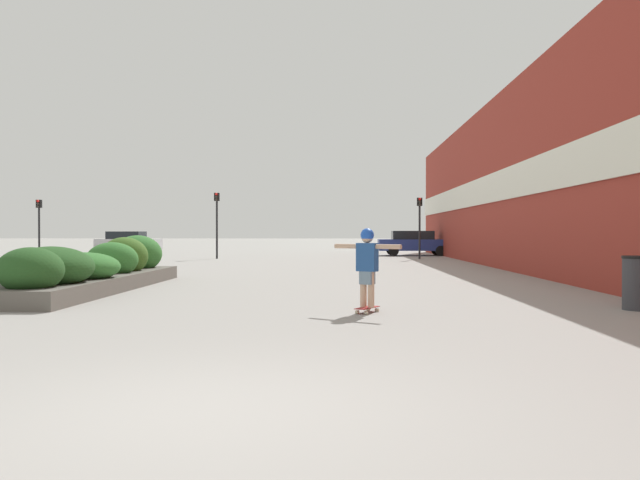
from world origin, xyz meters
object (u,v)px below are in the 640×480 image
(car_leftmost, at_px, (415,243))
(traffic_light_right, at_px, (420,217))
(car_center_left, at_px, (541,243))
(car_center_right, at_px, (128,243))
(traffic_light_left, at_px, (217,214))
(skateboard, at_px, (367,309))
(skateboarder, at_px, (367,259))
(trash_bin, at_px, (637,283))
(traffic_light_far_left, at_px, (39,218))

(car_leftmost, relative_size, traffic_light_right, 1.39)
(car_leftmost, height_order, car_center_left, car_leftmost)
(car_center_right, distance_m, traffic_light_left, 8.87)
(skateboard, bearing_deg, traffic_light_right, 110.38)
(skateboarder, xyz_separation_m, traffic_light_right, (3.84, 23.14, 1.34))
(traffic_light_left, bearing_deg, skateboarder, -72.29)
(trash_bin, distance_m, traffic_light_far_left, 31.86)
(car_center_left, distance_m, traffic_light_far_left, 30.44)
(skateboard, distance_m, traffic_light_far_left, 28.98)
(car_center_left, bearing_deg, trash_bin, -14.26)
(skateboard, relative_size, trash_bin, 0.63)
(car_center_left, relative_size, traffic_light_right, 1.33)
(car_center_left, distance_m, car_center_right, 26.62)
(car_center_left, bearing_deg, car_leftmost, -83.51)
(car_leftmost, xyz_separation_m, car_center_left, (8.19, 0.93, -0.00))
(traffic_light_right, distance_m, traffic_light_far_left, 21.25)
(traffic_light_left, height_order, traffic_light_right, traffic_light_left)
(skateboard, bearing_deg, trash_bin, 36.17)
(car_center_left, relative_size, traffic_light_far_left, 1.36)
(car_leftmost, xyz_separation_m, traffic_light_left, (-11.57, -5.16, 1.66))
(trash_bin, bearing_deg, skateboard, -173.63)
(skateboard, xyz_separation_m, trash_bin, (5.08, 0.57, 0.44))
(skateboard, relative_size, car_center_left, 0.14)
(traffic_light_left, relative_size, traffic_light_far_left, 1.11)
(skateboarder, height_order, car_leftmost, car_leftmost)
(trash_bin, height_order, car_center_left, car_center_left)
(car_center_right, height_order, traffic_light_far_left, traffic_light_far_left)
(car_center_left, height_order, traffic_light_left, traffic_light_left)
(car_center_right, relative_size, traffic_light_far_left, 1.17)
(car_leftmost, xyz_separation_m, traffic_light_far_left, (-21.59, -5.24, 1.44))
(trash_bin, xyz_separation_m, car_center_right, (-19.32, 27.98, 0.29))
(car_center_right, xyz_separation_m, traffic_light_left, (6.85, -5.39, 1.68))
(skateboard, distance_m, trash_bin, 5.13)
(car_leftmost, relative_size, car_center_left, 1.05)
(trash_bin, height_order, traffic_light_far_left, traffic_light_far_left)
(traffic_light_right, bearing_deg, car_center_left, 35.59)
(skateboarder, bearing_deg, traffic_light_left, 137.50)
(skateboarder, distance_m, traffic_light_right, 23.50)
(traffic_light_right, relative_size, traffic_light_far_left, 1.02)
(traffic_light_left, height_order, traffic_light_far_left, traffic_light_left)
(traffic_light_left, xyz_separation_m, traffic_light_far_left, (-10.02, -0.09, -0.22))
(trash_bin, distance_m, traffic_light_right, 22.68)
(car_leftmost, bearing_deg, car_center_right, -90.72)
(traffic_light_far_left, bearing_deg, trash_bin, -45.02)
(traffic_light_right, bearing_deg, trash_bin, -86.87)
(skateboard, height_order, car_leftmost, car_leftmost)
(skateboarder, distance_m, car_center_left, 31.75)
(car_center_right, bearing_deg, car_center_left, 91.51)
(car_center_right, bearing_deg, traffic_light_right, 73.37)
(skateboard, height_order, traffic_light_far_left, traffic_light_far_left)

